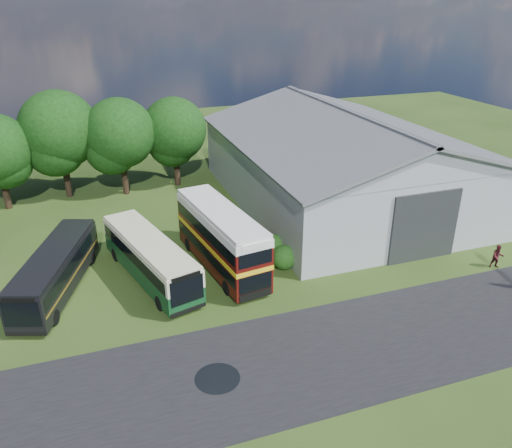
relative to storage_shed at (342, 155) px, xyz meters
name	(u,v)px	position (x,y,z in m)	size (l,w,h in m)	color
ground	(230,336)	(-15.00, -15.98, -4.17)	(120.00, 120.00, 0.00)	#223812
asphalt_road	(303,358)	(-12.00, -18.98, -4.17)	(60.00, 8.00, 0.02)	black
puddle	(217,379)	(-16.50, -18.98, -4.17)	(2.20, 2.20, 0.01)	black
storage_shed	(342,155)	(0.00, 0.00, 0.00)	(18.80, 24.80, 8.15)	gray
tree_mid	(59,130)	(-23.00, 8.82, 2.02)	(6.80, 6.80, 9.60)	black
tree_right_a	(120,133)	(-18.00, 7.82, 1.52)	(6.26, 6.26, 8.83)	black
tree_right_b	(174,130)	(-13.00, 8.62, 1.27)	(5.98, 5.98, 8.45)	black
shrub_front	(284,267)	(-9.40, -9.98, -4.17)	(1.70, 1.70, 1.70)	#194714
shrub_mid	(273,254)	(-9.40, -7.98, -4.17)	(1.60, 1.60, 1.60)	#194714
bus_green_single	(150,258)	(-18.07, -8.50, -2.65)	(5.04, 10.61, 2.85)	black
bus_maroon_double	(221,239)	(-13.34, -8.56, -2.06)	(3.93, 10.10, 4.23)	black
bus_dark_single	(56,270)	(-23.73, -8.12, -2.71)	(5.37, 10.13, 2.73)	black
visitor_b	(498,257)	(4.12, -14.73, -3.34)	(0.80, 0.63, 1.65)	#45161B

